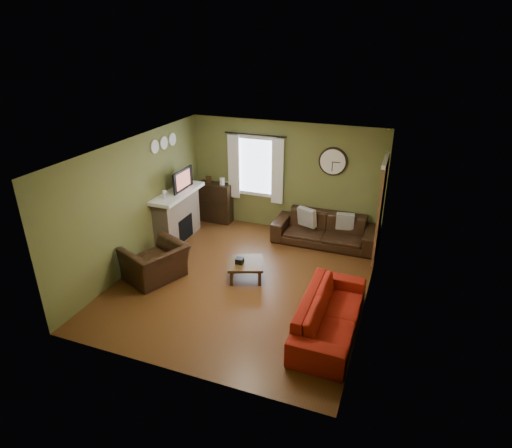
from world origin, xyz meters
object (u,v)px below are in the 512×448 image
(armchair, at_px, (155,262))
(coffee_table, at_px, (246,270))
(bookshelf, at_px, (215,202))
(sofa_red, at_px, (330,314))
(sofa_brown, at_px, (325,230))

(armchair, distance_m, coffee_table, 1.76)
(bookshelf, height_order, sofa_red, bookshelf)
(bookshelf, bearing_deg, coffee_table, -52.91)
(sofa_brown, height_order, sofa_red, sofa_brown)
(bookshelf, xyz_separation_m, sofa_brown, (2.85, -0.27, -0.16))
(bookshelf, relative_size, sofa_brown, 0.43)
(bookshelf, relative_size, coffee_table, 1.49)
(sofa_red, bearing_deg, coffee_table, 61.31)
(sofa_brown, distance_m, armchair, 3.81)
(coffee_table, bearing_deg, armchair, -159.48)
(sofa_brown, xyz_separation_m, coffee_table, (-1.10, -2.04, -0.16))
(sofa_brown, relative_size, coffee_table, 3.45)
(sofa_red, xyz_separation_m, coffee_table, (-1.85, 1.01, -0.14))
(sofa_brown, bearing_deg, coffee_table, -118.43)
(armchair, bearing_deg, sofa_brown, 157.06)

